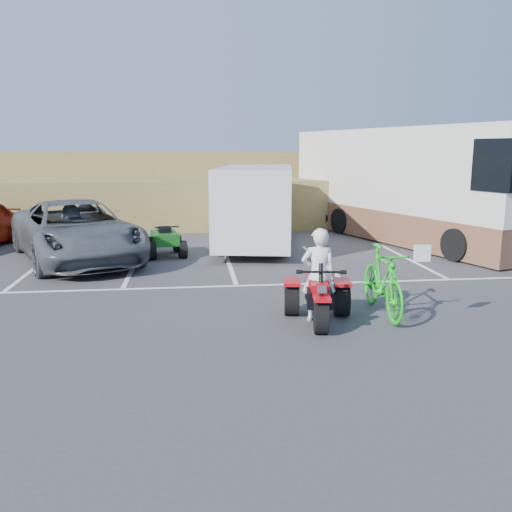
{
  "coord_description": "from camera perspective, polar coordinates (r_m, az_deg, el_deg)",
  "views": [
    {
      "loc": [
        -1.04,
        -10.25,
        3.25
      ],
      "look_at": [
        0.31,
        1.03,
        1.0
      ],
      "focal_mm": 38.0,
      "sensor_mm": 36.0,
      "label": 1
    }
  ],
  "objects": [
    {
      "name": "rv_motorhome",
      "position": [
        20.43,
        15.53,
        6.43
      ],
      "size": [
        6.08,
        11.17,
        3.91
      ],
      "rotation": [
        0.0,
        0.0,
        0.32
      ],
      "color": "silver",
      "rests_on": "ground"
    },
    {
      "name": "red_trike_atv",
      "position": [
        10.45,
        6.56,
        -7.0
      ],
      "size": [
        1.57,
        1.93,
        1.14
      ],
      "primitive_type": null,
      "rotation": [
        0.0,
        0.0,
        -0.16
      ],
      "color": "#B10A13",
      "rests_on": "ground"
    },
    {
      "name": "ground",
      "position": [
        10.8,
        -0.99,
        -6.31
      ],
      "size": [
        100.0,
        100.0,
        0.0
      ],
      "primitive_type": "plane",
      "color": "#3C3C3F",
      "rests_on": "ground"
    },
    {
      "name": "rider",
      "position": [
        10.35,
        6.61,
        -1.99
      ],
      "size": [
        0.72,
        0.53,
        1.8
      ],
      "primitive_type": "imported",
      "rotation": [
        0.0,
        0.0,
        2.98
      ],
      "color": "white",
      "rests_on": "ground"
    },
    {
      "name": "parking_stripes",
      "position": [
        14.8,
        0.74,
        -1.47
      ],
      "size": [
        28.0,
        5.16,
        0.01
      ],
      "color": "white",
      "rests_on": "ground"
    },
    {
      "name": "grass_embankment",
      "position": [
        25.82,
        -4.53,
        7.1
      ],
      "size": [
        40.0,
        8.5,
        3.1
      ],
      "color": "olive",
      "rests_on": "ground"
    },
    {
      "name": "cargo_trailer",
      "position": [
        17.94,
        -0.01,
        5.43
      ],
      "size": [
        3.27,
        6.05,
        2.68
      ],
      "rotation": [
        0.0,
        0.0,
        -0.18
      ],
      "color": "silver",
      "rests_on": "ground"
    },
    {
      "name": "green_dirt_bike",
      "position": [
        11.01,
        13.17,
        -2.58
      ],
      "size": [
        0.68,
        2.28,
        1.37
      ],
      "primitive_type": "imported",
      "rotation": [
        0.0,
        0.0,
        -0.01
      ],
      "color": "#14BF19",
      "rests_on": "ground"
    },
    {
      "name": "grey_pickup",
      "position": [
        16.79,
        -18.42,
        2.51
      ],
      "size": [
        5.21,
        6.99,
        1.76
      ],
      "primitive_type": "imported",
      "rotation": [
        0.0,
        0.0,
        0.41
      ],
      "color": "#4C5054",
      "rests_on": "ground"
    },
    {
      "name": "quad_atv_blue",
      "position": [
        16.21,
        -13.87,
        -0.7
      ],
      "size": [
        1.49,
        1.82,
        1.06
      ],
      "primitive_type": null,
      "rotation": [
        0.0,
        0.0,
        -0.18
      ],
      "color": "navy",
      "rests_on": "ground"
    },
    {
      "name": "quad_atv_green",
      "position": [
        17.02,
        -9.53,
        0.03
      ],
      "size": [
        1.41,
        1.73,
        1.01
      ],
      "primitive_type": null,
      "rotation": [
        0.0,
        0.0,
        0.18
      ],
      "color": "#135616",
      "rests_on": "ground"
    }
  ]
}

